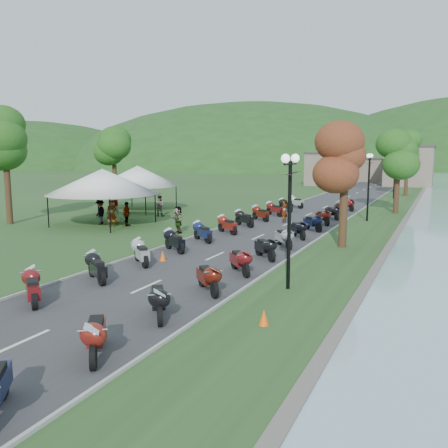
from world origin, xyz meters
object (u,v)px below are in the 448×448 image
at_px(pedestrian_b, 160,216).
at_px(vendor_tent_main, 103,197).
at_px(pedestrian_a, 112,227).
at_px(pedestrian_c, 101,224).

bearing_deg(pedestrian_b, vendor_tent_main, 67.10).
xyz_separation_m(pedestrian_a, pedestrian_b, (-0.06, 6.22, 0.00)).
relative_size(vendor_tent_main, pedestrian_c, 2.92).
distance_m(vendor_tent_main, pedestrian_b, 6.07).
bearing_deg(pedestrian_c, pedestrian_b, 150.93).
bearing_deg(pedestrian_b, pedestrian_c, 63.77).
bearing_deg(pedestrian_a, pedestrian_b, 48.33).
height_order(pedestrian_a, pedestrian_b, pedestrian_a).
xyz_separation_m(vendor_tent_main, pedestrian_b, (1.09, 5.63, -2.00)).
distance_m(pedestrian_a, pedestrian_c, 1.61).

